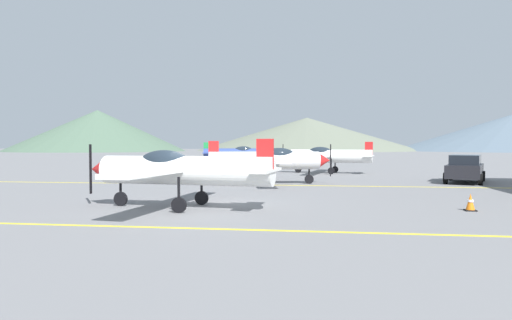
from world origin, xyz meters
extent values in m
plane|color=slate|center=(0.00, 0.00, 0.00)|extent=(400.00, 400.00, 0.00)
cube|color=yellow|center=(0.00, -4.16, 0.01)|extent=(80.00, 0.16, 0.01)
cube|color=yellow|center=(0.00, 8.86, 0.01)|extent=(80.00, 0.16, 0.01)
cylinder|color=white|center=(-0.67, -0.53, 1.33)|extent=(6.32, 1.74, 1.01)
cone|color=red|center=(-4.09, -0.13, 1.33)|extent=(0.74, 0.93, 0.86)
cube|color=black|center=(-4.45, -0.08, 1.33)|extent=(0.05, 0.11, 1.84)
ellipsoid|color=#1E2833|center=(-1.49, -0.43, 1.63)|extent=(1.92, 1.04, 0.83)
cube|color=white|center=(-1.03, -0.49, 1.38)|extent=(1.95, 8.14, 0.15)
cube|color=white|center=(2.16, -0.86, 1.38)|extent=(0.92, 2.45, 0.09)
cube|color=red|center=(2.16, -0.86, 1.88)|extent=(0.59, 0.18, 1.10)
cylinder|color=black|center=(-3.22, -0.23, 0.72)|extent=(0.09, 0.09, 0.92)
cylinder|color=black|center=(-3.22, -0.23, 0.26)|extent=(0.52, 0.17, 0.51)
cylinder|color=black|center=(-0.37, 0.45, 0.72)|extent=(0.09, 0.09, 0.92)
cylinder|color=black|center=(-0.37, 0.45, 0.26)|extent=(0.52, 0.17, 0.51)
cylinder|color=black|center=(-0.60, -1.55, 0.72)|extent=(0.09, 0.09, 0.92)
cylinder|color=black|center=(-0.60, -1.55, 0.26)|extent=(0.52, 0.17, 0.51)
cylinder|color=silver|center=(0.89, 9.49, 1.33)|extent=(6.31, 2.37, 1.01)
cone|color=red|center=(4.25, 10.26, 1.33)|extent=(0.82, 0.98, 0.86)
cube|color=black|center=(4.61, 10.34, 1.33)|extent=(0.06, 0.12, 1.84)
ellipsoid|color=#1E2833|center=(1.70, 9.68, 1.63)|extent=(1.97, 1.21, 0.83)
cube|color=silver|center=(1.25, 9.57, 1.38)|extent=(2.78, 8.10, 0.15)
cube|color=silver|center=(-1.88, 8.86, 1.38)|extent=(1.16, 2.47, 0.09)
cube|color=red|center=(-1.88, 8.86, 1.88)|extent=(0.59, 0.24, 1.10)
cylinder|color=black|center=(3.40, 10.06, 0.72)|extent=(0.09, 0.09, 0.92)
cylinder|color=black|center=(3.40, 10.06, 0.26)|extent=(0.53, 0.22, 0.51)
cylinder|color=black|center=(0.94, 8.47, 0.72)|extent=(0.09, 0.09, 0.92)
cylinder|color=black|center=(0.94, 8.47, 0.26)|extent=(0.53, 0.22, 0.51)
cylinder|color=black|center=(0.49, 10.44, 0.72)|extent=(0.09, 0.09, 0.92)
cylinder|color=black|center=(0.49, 10.44, 0.26)|extent=(0.53, 0.22, 0.51)
cylinder|color=white|center=(4.86, 19.51, 1.33)|extent=(6.32, 2.10, 1.01)
cone|color=red|center=(1.47, 20.12, 1.33)|extent=(0.79, 0.96, 0.86)
cube|color=black|center=(1.11, 20.19, 1.33)|extent=(0.06, 0.11, 1.84)
ellipsoid|color=#1E2833|center=(4.05, 19.66, 1.63)|extent=(1.95, 1.14, 0.83)
cube|color=white|center=(4.50, 19.58, 1.38)|extent=(2.43, 8.13, 0.15)
cube|color=white|center=(7.66, 19.01, 1.38)|extent=(1.06, 2.46, 0.09)
cube|color=red|center=(7.66, 19.01, 1.88)|extent=(0.59, 0.21, 1.10)
cylinder|color=black|center=(2.33, 19.97, 0.72)|extent=(0.09, 0.09, 0.92)
cylinder|color=black|center=(2.33, 19.97, 0.26)|extent=(0.53, 0.20, 0.51)
cylinder|color=black|center=(5.22, 20.47, 0.72)|extent=(0.09, 0.09, 0.92)
cylinder|color=black|center=(5.22, 20.47, 0.26)|extent=(0.53, 0.20, 0.51)
cylinder|color=black|center=(4.86, 18.49, 0.72)|extent=(0.09, 0.09, 0.92)
cylinder|color=black|center=(4.86, 18.49, 0.26)|extent=(0.53, 0.20, 0.51)
cylinder|color=#33478C|center=(-4.36, 28.72, 1.33)|extent=(6.32, 2.04, 1.01)
cone|color=#1E8C3F|center=(-0.97, 29.29, 1.33)|extent=(0.78, 0.95, 0.86)
cube|color=black|center=(-0.60, 29.35, 1.33)|extent=(0.05, 0.11, 1.84)
ellipsoid|color=#1E2833|center=(-3.55, 28.86, 1.63)|extent=(1.95, 1.12, 0.83)
cube|color=#33478C|center=(-4.00, 28.78, 1.38)|extent=(2.34, 8.14, 0.15)
cube|color=#33478C|center=(-7.17, 28.24, 1.38)|extent=(1.03, 2.46, 0.09)
cube|color=#1E8C3F|center=(-7.17, 28.24, 1.88)|extent=(0.59, 0.21, 1.10)
cylinder|color=black|center=(-1.83, 29.15, 0.72)|extent=(0.09, 0.09, 0.92)
cylinder|color=black|center=(-1.83, 29.15, 0.26)|extent=(0.53, 0.19, 0.51)
cylinder|color=black|center=(-4.37, 27.69, 0.72)|extent=(0.09, 0.09, 0.92)
cylinder|color=black|center=(-4.37, 27.69, 0.26)|extent=(0.53, 0.19, 0.51)
cylinder|color=black|center=(-4.71, 29.68, 0.72)|extent=(0.09, 0.09, 0.92)
cylinder|color=black|center=(-4.71, 29.68, 0.26)|extent=(0.53, 0.19, 0.51)
cube|color=black|center=(12.44, 12.09, 0.70)|extent=(3.22, 4.66, 0.75)
cube|color=black|center=(12.49, 12.23, 1.35)|extent=(2.34, 2.82, 0.55)
cylinder|color=black|center=(11.09, 11.09, 0.32)|extent=(0.43, 0.68, 0.64)
cylinder|color=black|center=(12.77, 10.44, 0.32)|extent=(0.43, 0.68, 0.64)
cylinder|color=black|center=(12.10, 13.73, 0.32)|extent=(0.43, 0.68, 0.64)
cylinder|color=black|center=(13.78, 13.09, 0.32)|extent=(0.43, 0.68, 0.64)
cube|color=black|center=(9.02, 0.23, 0.02)|extent=(0.36, 0.36, 0.04)
cone|color=orange|center=(9.02, 0.23, 0.32)|extent=(0.29, 0.29, 0.55)
cylinder|color=white|center=(9.02, 0.23, 0.34)|extent=(0.20, 0.20, 0.08)
cone|color=#4C6651|center=(-67.81, 124.08, 6.71)|extent=(57.18, 57.18, 13.42)
cone|color=slate|center=(-0.36, 149.73, 5.93)|extent=(79.45, 79.45, 11.86)
camera|label=1|loc=(3.93, -15.84, 2.25)|focal=31.80mm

